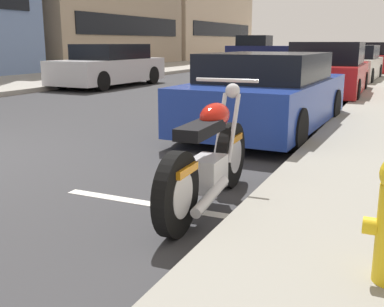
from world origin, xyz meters
The scene contains 10 objects.
sidewalk_far_curb centered at (12.00, 6.90, 0.07)m, with size 120.00×5.00×0.14m, color gray.
parking_stall_stripe centered at (0.00, -3.80, 0.00)m, with size 0.12×2.20×0.01m, color silver.
parked_motorcycle centered at (0.17, -4.13, 0.44)m, with size 2.05×0.62×1.13m.
parked_car_at_intersection centered at (3.99, -3.59, 0.63)m, with size 4.20×1.97×1.30m.
parked_car_second_in_row centered at (9.61, -3.68, 0.69)m, with size 4.20×1.98×1.47m.
parked_car_mid_block centered at (14.90, -3.77, 0.65)m, with size 4.53×1.90×1.36m.
parked_car_behind_motorcycle centered at (20.37, -3.91, 0.68)m, with size 4.74×2.03×1.46m.
parked_car_across_street centered at (26.18, -3.80, 0.66)m, with size 4.31×1.96×1.39m.
crossing_truck centered at (27.16, 3.07, 0.89)m, with size 2.21×5.41×1.90m.
car_opposite_curb centered at (9.81, 3.54, 0.67)m, with size 4.52×1.96×1.40m.
Camera 1 is at (-3.58, -5.68, 1.47)m, focal length 43.59 mm.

